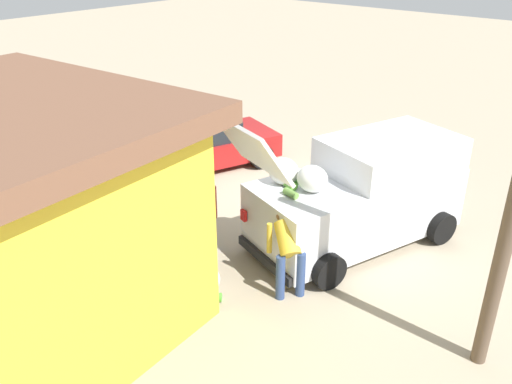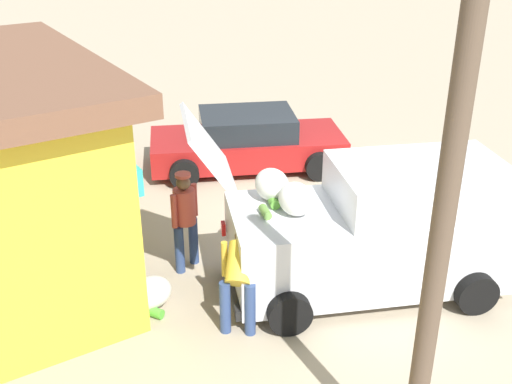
% 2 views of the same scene
% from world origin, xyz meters
% --- Properties ---
extents(ground_plane, '(60.00, 60.00, 0.00)m').
position_xyz_m(ground_plane, '(0.00, 0.00, 0.00)').
color(ground_plane, tan).
extents(delivery_van, '(3.04, 4.87, 2.82)m').
position_xyz_m(delivery_van, '(-2.45, 0.79, 0.97)').
color(delivery_van, silver).
rests_on(delivery_van, ground_plane).
extents(parked_sedan, '(3.11, 4.45, 1.22)m').
position_xyz_m(parked_sedan, '(2.51, 0.33, 0.57)').
color(parked_sedan, maroon).
rests_on(parked_sedan, ground_plane).
extents(vendor_standing, '(0.46, 0.52, 1.64)m').
position_xyz_m(vendor_standing, '(-0.69, 3.07, 0.94)').
color(vendor_standing, navy).
rests_on(vendor_standing, ground_plane).
extents(customer_bending, '(0.72, 0.70, 1.34)m').
position_xyz_m(customer_bending, '(-2.40, 2.99, 0.82)').
color(customer_bending, navy).
rests_on(customer_bending, ground_plane).
extents(unloaded_banana_pile, '(0.89, 0.81, 0.45)m').
position_xyz_m(unloaded_banana_pile, '(-1.41, 3.95, 0.21)').
color(unloaded_banana_pile, silver).
rests_on(unloaded_banana_pile, ground_plane).
extents(paint_bucket, '(0.28, 0.28, 0.37)m').
position_xyz_m(paint_bucket, '(2.76, 3.96, 0.19)').
color(paint_bucket, silver).
rests_on(paint_bucket, ground_plane).
extents(utility_pole, '(0.20, 0.20, 5.25)m').
position_xyz_m(utility_pole, '(-5.42, 2.56, 2.63)').
color(utility_pole, brown).
rests_on(utility_pole, ground_plane).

